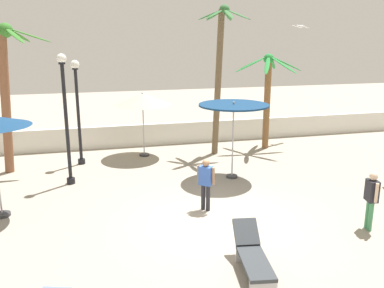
% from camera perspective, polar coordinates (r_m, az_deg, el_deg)
% --- Properties ---
extents(ground_plane, '(56.00, 56.00, 0.00)m').
position_cam_1_polar(ground_plane, '(11.71, 3.69, -10.23)').
color(ground_plane, '#9E9384').
extents(boundary_wall, '(25.20, 0.30, 1.00)m').
position_cam_1_polar(boundary_wall, '(19.35, -4.08, 1.41)').
color(boundary_wall, silver).
rests_on(boundary_wall, ground_plane).
extents(patio_umbrella_0, '(2.37, 2.37, 2.69)m').
position_cam_1_polar(patio_umbrella_0, '(17.18, -6.79, 6.09)').
color(patio_umbrella_0, '#333338').
rests_on(patio_umbrella_0, ground_plane).
extents(patio_umbrella_2, '(2.41, 2.41, 2.74)m').
position_cam_1_polar(patio_umbrella_2, '(14.37, 5.73, 4.90)').
color(patio_umbrella_2, '#333338').
rests_on(patio_umbrella_2, ground_plane).
extents(palm_tree_0, '(3.06, 2.75, 4.18)m').
position_cam_1_polar(palm_tree_0, '(18.57, 10.33, 7.59)').
color(palm_tree_0, brown).
rests_on(palm_tree_0, ground_plane).
extents(palm_tree_2, '(2.76, 2.82, 5.36)m').
position_cam_1_polar(palm_tree_2, '(16.27, -24.16, 7.68)').
color(palm_tree_2, brown).
rests_on(palm_tree_2, ground_plane).
extents(palm_tree_3, '(2.10, 2.16, 6.12)m').
position_cam_1_polar(palm_tree_3, '(17.33, 3.84, 10.91)').
color(palm_tree_3, brown).
rests_on(palm_tree_3, ground_plane).
extents(lamp_post_0, '(0.31, 0.31, 4.37)m').
position_cam_1_polar(lamp_post_0, '(14.31, -16.93, 3.91)').
color(lamp_post_0, black).
rests_on(lamp_post_0, ground_plane).
extents(lamp_post_1, '(0.33, 0.33, 4.04)m').
position_cam_1_polar(lamp_post_1, '(16.52, -15.41, 5.11)').
color(lamp_post_1, black).
rests_on(lamp_post_1, ground_plane).
extents(lounge_chair_1, '(0.83, 1.94, 0.84)m').
position_cam_1_polar(lounge_chair_1, '(9.26, 8.32, -14.82)').
color(lounge_chair_1, '#B7B7BC').
rests_on(lounge_chair_1, ground_plane).
extents(guest_0, '(0.31, 0.55, 1.57)m').
position_cam_1_polar(guest_0, '(11.70, 23.40, -6.49)').
color(guest_0, '#3F8C59').
rests_on(guest_0, ground_plane).
extents(guest_3, '(0.43, 0.42, 1.54)m').
position_cam_1_polar(guest_3, '(11.93, 1.90, -4.95)').
color(guest_3, '#26262D').
rests_on(guest_3, ground_plane).
extents(seagull_0, '(1.21, 0.66, 0.17)m').
position_cam_1_polar(seagull_0, '(20.76, 14.63, 15.36)').
color(seagull_0, white).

